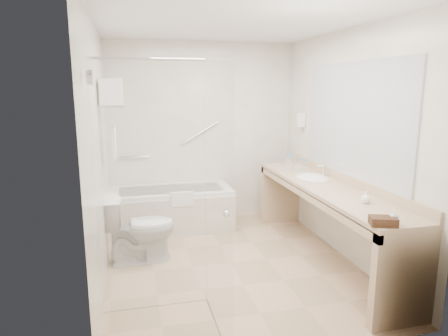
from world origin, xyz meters
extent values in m
plane|color=tan|center=(0.00, 0.00, 0.00)|extent=(3.20, 3.20, 0.00)
cube|color=silver|center=(0.00, 0.00, 2.50)|extent=(2.60, 3.20, 0.10)
cube|color=silver|center=(0.00, 1.60, 1.25)|extent=(2.60, 0.10, 2.50)
cube|color=silver|center=(0.00, -1.60, 1.25)|extent=(2.60, 0.10, 2.50)
cube|color=silver|center=(-1.30, 0.00, 1.25)|extent=(0.10, 3.20, 2.50)
cube|color=silver|center=(1.30, 0.00, 1.25)|extent=(0.10, 3.20, 2.50)
cube|color=silver|center=(-0.50, 1.25, 0.28)|extent=(1.60, 0.70, 0.55)
cube|color=beige|center=(-0.50, 0.89, 0.25)|extent=(1.60, 0.02, 0.50)
cube|color=white|center=(-0.40, 0.90, 0.50)|extent=(0.28, 0.06, 0.18)
cylinder|color=silver|center=(-0.95, 1.56, 0.95)|extent=(0.40, 0.03, 0.03)
cylinder|color=silver|center=(-0.05, 1.56, 1.25)|extent=(0.53, 0.03, 0.33)
cube|color=silver|center=(-0.85, -0.70, 1.05)|extent=(0.90, 0.01, 2.10)
cube|color=silver|center=(-0.40, -1.15, 1.05)|extent=(0.02, 0.90, 2.10)
cylinder|color=silver|center=(-0.85, -0.70, 2.10)|extent=(0.90, 0.02, 0.02)
sphere|color=silver|center=(-0.37, -1.30, 1.00)|extent=(0.05, 0.05, 0.05)
cylinder|color=silver|center=(-1.25, -1.15, 1.95)|extent=(0.04, 0.10, 0.10)
cube|color=silver|center=(-1.17, 0.35, 1.70)|extent=(0.24, 0.55, 0.02)
cylinder|color=silver|center=(-1.17, 0.35, 1.48)|extent=(0.02, 0.55, 0.02)
cube|color=white|center=(-1.17, 0.35, 1.32)|extent=(0.03, 0.42, 0.32)
cube|color=white|center=(-1.17, 0.35, 1.76)|extent=(0.22, 0.40, 0.08)
cube|color=white|center=(-1.17, 0.35, 1.84)|extent=(0.22, 0.40, 0.08)
cube|color=white|center=(-1.17, 0.35, 1.93)|extent=(0.22, 0.40, 0.08)
cube|color=tan|center=(1.02, -0.15, 0.82)|extent=(0.55, 2.70, 0.05)
cube|color=tan|center=(1.29, -0.15, 0.90)|extent=(0.03, 2.70, 0.10)
cube|color=tan|center=(0.77, -0.15, 0.77)|extent=(0.04, 2.70, 0.08)
cube|color=tan|center=(1.02, -1.46, 0.40)|extent=(0.55, 0.08, 0.80)
cube|color=tan|center=(1.02, 1.16, 0.40)|extent=(0.55, 0.08, 0.80)
ellipsoid|color=silver|center=(1.05, 0.25, 0.82)|extent=(0.40, 0.52, 0.14)
cylinder|color=silver|center=(1.20, 0.25, 0.93)|extent=(0.03, 0.03, 0.14)
cube|color=#AEB2BB|center=(1.29, -0.15, 1.55)|extent=(0.02, 2.00, 1.20)
cube|color=white|center=(1.25, 1.05, 1.45)|extent=(0.08, 0.10, 0.18)
imported|color=silver|center=(-0.95, 0.30, 0.38)|extent=(0.79, 0.47, 0.75)
cube|color=#3F2816|center=(0.84, -1.40, 0.88)|extent=(0.23, 0.19, 0.07)
imported|color=white|center=(0.94, -1.40, 0.88)|extent=(0.07, 0.12, 0.05)
imported|color=white|center=(1.05, -0.85, 0.89)|extent=(0.12, 0.13, 0.09)
cylinder|color=silver|center=(1.06, 0.45, 0.93)|extent=(0.05, 0.05, 0.15)
cylinder|color=#2888E3|center=(1.06, 0.45, 1.01)|extent=(0.03, 0.03, 0.02)
cylinder|color=silver|center=(0.92, 0.63, 0.94)|extent=(0.07, 0.07, 0.18)
cylinder|color=#2888E3|center=(0.92, 0.63, 1.05)|extent=(0.03, 0.03, 0.03)
cylinder|color=silver|center=(0.97, 0.42, 0.94)|extent=(0.06, 0.06, 0.18)
cylinder|color=#2888E3|center=(0.97, 0.42, 1.04)|extent=(0.03, 0.03, 0.03)
cylinder|color=silver|center=(1.00, 0.57, 0.90)|extent=(0.09, 0.09, 0.10)
cylinder|color=silver|center=(1.04, 0.98, 0.90)|extent=(0.09, 0.09, 0.10)
camera|label=1|loc=(-1.02, -3.94, 1.89)|focal=32.00mm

